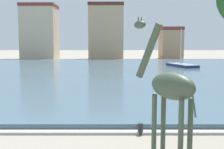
{
  "coord_description": "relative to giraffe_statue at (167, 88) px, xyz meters",
  "views": [
    {
      "loc": [
        1.79,
        -5.83,
        4.07
      ],
      "look_at": [
        1.88,
        11.1,
        2.2
      ],
      "focal_mm": 46.54,
      "sensor_mm": 36.0,
      "label": 1
    }
  ],
  "objects": [
    {
      "name": "sailboat_navy",
      "position": [
        8.8,
        36.05,
        -2.17
      ],
      "size": [
        4.15,
        7.49,
        6.15
      ],
      "color": "navy",
      "rests_on": "ground"
    },
    {
      "name": "townhouse_corner_house",
      "position": [
        -3.32,
        62.43,
        4.2
      ],
      "size": [
        8.47,
        6.47,
        13.5
      ],
      "color": "tan",
      "rests_on": "ground"
    },
    {
      "name": "harbor_water",
      "position": [
        -3.67,
        30.3,
        -2.4
      ],
      "size": [
        91.85,
        53.57,
        0.35
      ],
      "primitive_type": "cube",
      "color": "#3D5666",
      "rests_on": "ground"
    },
    {
      "name": "mooring_bollard",
      "position": [
        -0.61,
        3.12,
        -2.32
      ],
      "size": [
        0.24,
        0.24,
        0.5
      ],
      "primitive_type": "cylinder",
      "color": "#232326",
      "rests_on": "ground"
    },
    {
      "name": "quay_edge_coping",
      "position": [
        -3.67,
        3.27,
        -2.51
      ],
      "size": [
        91.85,
        0.5,
        0.12
      ],
      "primitive_type": "cube",
      "color": "#ADA89E",
      "rests_on": "ground"
    },
    {
      "name": "townhouse_end_terrace",
      "position": [
        12.69,
        62.83,
        1.35
      ],
      "size": [
        5.15,
        6.71,
        7.82
      ],
      "color": "tan",
      "rests_on": "ground"
    },
    {
      "name": "townhouse_wide_warehouse",
      "position": [
        -19.65,
        62.79,
        4.09
      ],
      "size": [
        8.28,
        8.04,
        13.29
      ],
      "color": "#C6B293",
      "rests_on": "ground"
    },
    {
      "name": "giraffe_statue",
      "position": [
        0.0,
        0.0,
        0.0
      ],
      "size": [
        2.04,
        2.56,
        5.03
      ],
      "color": "#3D4C38",
      "rests_on": "ground"
    }
  ]
}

